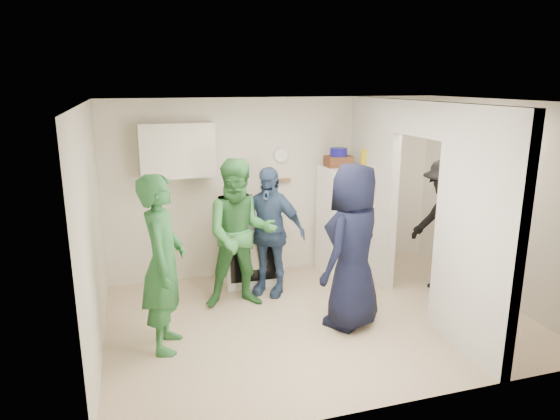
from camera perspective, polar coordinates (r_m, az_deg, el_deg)
The scene contains 38 objects.
floor at distance 6.02m, azimuth 4.41°, elevation -12.27°, with size 4.80×4.80×0.00m, color beige.
wall_back at distance 7.14m, azimuth -0.32°, elevation 2.71°, with size 4.80×4.80×0.00m, color silver.
wall_front at distance 4.12m, azimuth 13.36°, elevation -6.67°, with size 4.80×4.80×0.00m, color silver.
wall_left at distance 5.22m, azimuth -20.70°, elevation -2.69°, with size 3.40×3.40×0.00m, color silver.
wall_right at distance 6.81m, azimuth 23.82°, elevation 0.87°, with size 3.40×3.40×0.00m, color silver.
ceiling at distance 5.38m, azimuth 4.94°, elevation 12.22°, with size 4.80×4.80×0.00m, color white.
partition_pier_back at distance 7.03m, azimuth 10.51°, elevation 2.29°, with size 0.12×1.20×2.50m, color silver.
partition_pier_front at distance 5.24m, azimuth 21.51°, elevation -2.70°, with size 0.12×1.20×2.50m, color silver.
partition_header at distance 5.94m, azimuth 15.88°, elevation 10.01°, with size 0.12×1.00×0.40m, color silver.
stove at distance 6.92m, azimuth -3.54°, elevation -4.58°, with size 0.76×0.63×0.90m, color white.
upper_cabinet at distance 6.60m, azimuth -11.68°, elevation 6.73°, with size 0.95×0.34×0.70m, color silver.
fridge at distance 7.23m, azimuth 7.36°, elevation -1.15°, with size 0.64×0.62×1.55m, color white.
wicker_basket at distance 7.05m, azimuth 6.67°, elevation 5.54°, with size 0.35×0.25×0.15m, color brown.
blue_bowl at distance 7.04m, azimuth 6.70°, elevation 6.59°, with size 0.24×0.24×0.11m, color navy.
yellow_cup_stack_top at distance 7.05m, azimuth 9.57°, elevation 5.84°, with size 0.09×0.09×0.25m, color yellow.
wall_clock at distance 7.06m, azimuth 0.11°, elevation 6.28°, with size 0.22×0.22×0.03m, color white.
spice_shelf at distance 7.07m, azimuth -0.21°, elevation 3.42°, with size 0.35×0.08×0.03m, color olive.
nook_window at distance 6.87m, azimuth 22.96°, elevation 4.49°, with size 0.03×0.70×0.80m, color black.
nook_window_frame at distance 6.86m, azimuth 22.87°, elevation 4.48°, with size 0.04×0.76×0.86m, color white.
nook_valance at distance 6.80m, azimuth 22.99°, elevation 7.38°, with size 0.04×0.82×0.18m, color white.
yellow_cup_stack_stove at distance 6.52m, azimuth -4.20°, elevation -0.50°, with size 0.09×0.09×0.25m, color yellow.
red_cup at distance 6.63m, azimuth -1.36°, elevation -0.78°, with size 0.09×0.09×0.12m, color #B60C1A.
person_green_left at distance 5.20m, azimuth -13.21°, elevation -6.01°, with size 0.67×0.44×1.85m, color #2F7638.
person_green_center at distance 6.04m, azimuth -4.54°, elevation -2.79°, with size 0.89×0.70×1.84m, color #3B8744.
person_denim at distance 6.41m, azimuth -1.34°, elevation -2.45°, with size 0.99×0.41×1.68m, color #375378.
person_navy at distance 5.60m, azimuth 8.34°, elevation -4.17°, with size 0.91×0.59×1.87m, color black.
person_nook at distance 6.80m, azimuth 18.45°, elevation -1.77°, with size 1.15×0.66×1.78m, color black.
bottle_a at distance 6.80m, azimuth -6.21°, elevation 0.34°, with size 0.08×0.08×0.31m, color brown.
bottle_b at distance 6.61m, azimuth -5.05°, elevation -0.06°, with size 0.06×0.06×0.30m, color #16441C.
bottle_c at distance 6.86m, azimuth -4.66°, elevation 0.57°, with size 0.07×0.07×0.32m, color silver.
bottle_d at distance 6.69m, azimuth -3.32°, elevation 0.05°, with size 0.06×0.06×0.28m, color brown.
bottle_e at distance 6.95m, azimuth -3.28°, elevation 0.66°, with size 0.06×0.06×0.30m, color #999FAA.
bottle_f at distance 6.81m, azimuth -2.35°, elevation 0.46°, with size 0.08×0.08×0.32m, color #153A1A.
bottle_g at distance 6.95m, azimuth -1.81°, elevation 0.50°, with size 0.06×0.06×0.26m, color brown.
bottle_h at distance 6.59m, azimuth -5.83°, elevation -0.27°, with size 0.08×0.08×0.28m, color silver.
bottle_i at distance 6.86m, azimuth -3.56°, elevation 0.26°, with size 0.07×0.07×0.25m, color #612E10.
bottle_j at distance 6.72m, azimuth -0.84°, elevation 0.02°, with size 0.06×0.06×0.25m, color #1F5B27.
bottle_k at distance 6.74m, azimuth -5.50°, elevation -0.03°, with size 0.06×0.06×0.25m, color brown.
Camera 1 is at (-1.99, -5.00, 2.71)m, focal length 32.00 mm.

